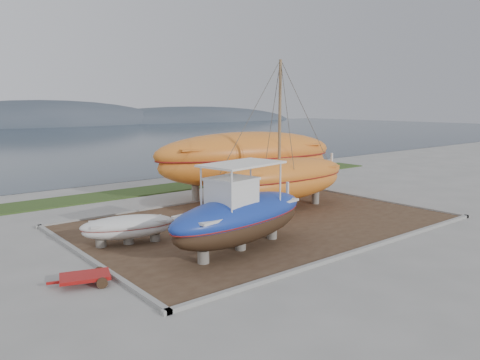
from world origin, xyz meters
TOP-DOWN VIEW (x-y plane):
  - ground at (0.00, 0.00)m, footprint 140.00×140.00m
  - dirt_patch at (0.00, 4.00)m, footprint 18.00×12.00m
  - curb_frame at (0.00, 4.00)m, footprint 18.60×12.60m
  - grass_strip at (0.00, 15.50)m, footprint 44.00×3.00m
  - blue_caique at (-3.79, 1.08)m, footprint 7.72×3.57m
  - white_dinghy at (-6.98, 4.77)m, footprint 4.22×2.56m
  - orange_sailboat at (2.83, 5.24)m, footprint 8.92×2.77m
  - orange_bare_hull at (3.61, 9.49)m, footprint 12.87×6.18m
  - red_trailer at (-10.10, 1.60)m, footprint 2.67×1.90m

SIDE VIEW (x-z plane):
  - ground at x=0.00m, z-range 0.00..0.00m
  - dirt_patch at x=0.00m, z-range 0.00..0.06m
  - grass_strip at x=0.00m, z-range 0.00..0.08m
  - curb_frame at x=0.00m, z-range 0.00..0.15m
  - red_trailer at x=-10.10m, z-range 0.00..0.34m
  - white_dinghy at x=-6.98m, z-range 0.06..1.25m
  - blue_caique at x=-3.79m, z-range 0.06..3.64m
  - orange_bare_hull at x=3.61m, z-range 0.06..4.11m
  - orange_sailboat at x=2.83m, z-range 0.06..8.32m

